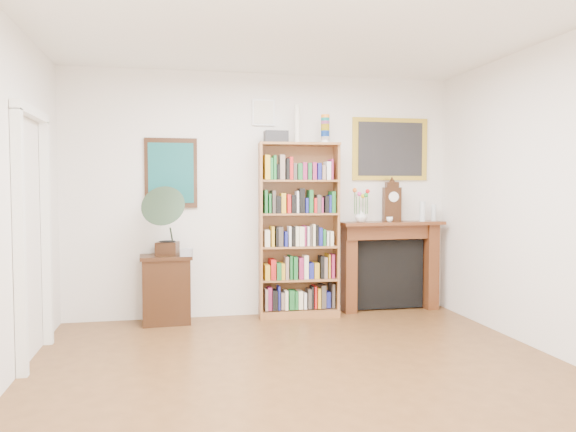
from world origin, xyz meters
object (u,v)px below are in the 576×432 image
object	(u,v)px
side_cabinet	(166,289)
fireplace	(390,258)
gramophone	(167,217)
cd_stack	(187,252)
teacup	(390,219)
flower_vase	(361,216)
mantel_clock	(392,202)
bottle_left	(422,211)
bookshelf	(299,220)
bottle_right	(434,213)

from	to	relation	value
side_cabinet	fireplace	xyz separation A→B (m)	(2.65, 0.12, 0.26)
side_cabinet	fireplace	world-z (taller)	fireplace
side_cabinet	gramophone	size ratio (longest dim) A/B	1.00
cd_stack	teacup	bearing A→B (deg)	3.94
flower_vase	teacup	xyz separation A→B (m)	(0.35, -0.02, -0.04)
fireplace	teacup	bearing A→B (deg)	-118.88
mantel_clock	bottle_left	size ratio (longest dim) A/B	1.97
cd_stack	bookshelf	bearing A→B (deg)	7.43
side_cabinet	teacup	xyz separation A→B (m)	(2.60, 0.03, 0.74)
teacup	bottle_right	world-z (taller)	bottle_right
flower_vase	side_cabinet	bearing A→B (deg)	-178.54
side_cabinet	fireplace	bearing A→B (deg)	-0.30
side_cabinet	flower_vase	bearing A→B (deg)	-1.52
bookshelf	teacup	size ratio (longest dim) A/B	29.30
fireplace	teacup	world-z (taller)	teacup
gramophone	teacup	world-z (taller)	gramophone
cd_stack	bottle_right	bearing A→B (deg)	4.68
side_cabinet	bottle_left	xyz separation A→B (m)	(3.03, 0.05, 0.82)
teacup	cd_stack	bearing A→B (deg)	-176.06
cd_stack	bottle_left	distance (m)	2.84
fireplace	flower_vase	bearing A→B (deg)	-173.76
cd_stack	mantel_clock	distance (m)	2.49
side_cabinet	fireplace	size ratio (longest dim) A/B	0.58
gramophone	bottle_left	size ratio (longest dim) A/B	3.13
bookshelf	cd_stack	distance (m)	1.33
bottle_right	fireplace	bearing A→B (deg)	178.87
cd_stack	side_cabinet	bearing A→B (deg)	149.57
bookshelf	bottle_left	distance (m)	1.53
gramophone	teacup	bearing A→B (deg)	14.09
bookshelf	bottle_left	size ratio (longest dim) A/B	9.57
side_cabinet	teacup	distance (m)	2.70
bookshelf	mantel_clock	distance (m)	1.17
cd_stack	bottle_left	world-z (taller)	bottle_left
side_cabinet	bottle_right	xyz separation A→B (m)	(3.21, 0.11, 0.80)
flower_vase	teacup	bearing A→B (deg)	-4.07
gramophone	cd_stack	bearing A→B (deg)	-4.27
side_cabinet	bottle_left	bearing A→B (deg)	-2.04
mantel_clock	bottle_left	bearing A→B (deg)	-3.18
side_cabinet	teacup	bearing A→B (deg)	-2.26
bookshelf	flower_vase	bearing A→B (deg)	6.43
fireplace	bottle_right	world-z (taller)	bottle_right
fireplace	flower_vase	size ratio (longest dim) A/B	8.61
bookshelf	bottle_right	size ratio (longest dim) A/B	11.48
mantel_clock	flower_vase	world-z (taller)	mantel_clock
mantel_clock	bottle_left	world-z (taller)	mantel_clock
bottle_right	side_cabinet	bearing A→B (deg)	-177.98
gramophone	mantel_clock	xyz separation A→B (m)	(2.63, 0.17, 0.13)
side_cabinet	bookshelf	bearing A→B (deg)	-1.64
side_cabinet	flower_vase	xyz separation A→B (m)	(2.25, 0.06, 0.78)
cd_stack	bottle_right	xyz separation A→B (m)	(2.98, 0.24, 0.39)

